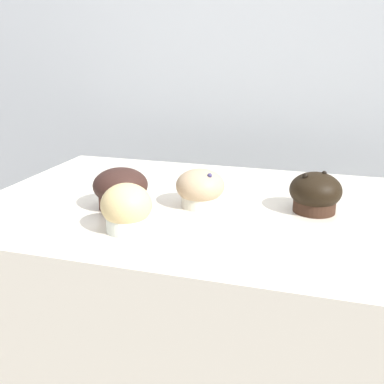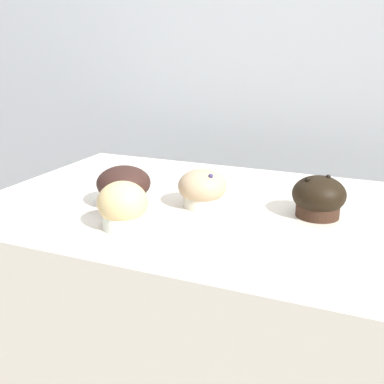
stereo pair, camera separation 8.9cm
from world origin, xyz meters
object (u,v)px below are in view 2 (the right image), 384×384
muffin_back_left (124,187)px  muffin_front_left (123,206)px  muffin_front_center (202,189)px  muffin_back_right (319,197)px

muffin_back_left → muffin_front_left: (0.06, -0.11, 0.00)m
muffin_front_center → muffin_front_left: 0.19m
muffin_front_center → muffin_front_left: bearing=-118.7°
muffin_front_center → muffin_front_left: size_ratio=1.10×
muffin_back_left → muffin_front_left: muffin_front_left is taller
muffin_front_left → muffin_back_right: bearing=31.8°
muffin_front_left → muffin_back_left: bearing=120.0°
muffin_back_right → muffin_front_left: muffin_front_left is taller
muffin_front_center → muffin_back_left: 0.16m
muffin_back_right → muffin_front_left: size_ratio=1.13×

